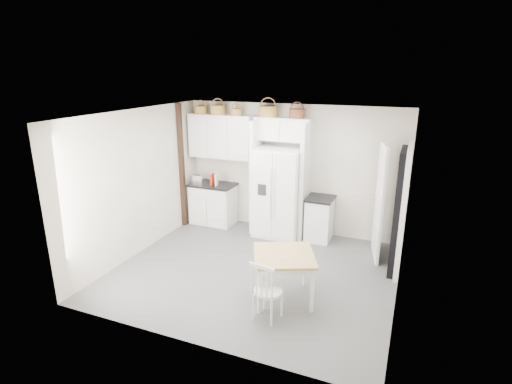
% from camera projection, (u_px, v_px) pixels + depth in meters
% --- Properties ---
extents(floor, '(4.50, 4.50, 0.00)m').
position_uv_depth(floor, '(255.00, 271.00, 6.70)').
color(floor, '#535353').
rests_on(floor, ground).
extents(ceiling, '(4.50, 4.50, 0.00)m').
position_uv_depth(ceiling, '(255.00, 114.00, 5.93)').
color(ceiling, white).
rests_on(ceiling, wall_back).
extents(wall_back, '(4.50, 0.00, 4.50)m').
position_uv_depth(wall_back, '(292.00, 169.00, 8.08)').
color(wall_back, '#AEACA5').
rests_on(wall_back, floor).
extents(wall_left, '(0.00, 4.00, 4.00)m').
position_uv_depth(wall_left, '(138.00, 183.00, 7.13)').
color(wall_left, '#AEACA5').
rests_on(wall_left, floor).
extents(wall_right, '(0.00, 4.00, 4.00)m').
position_uv_depth(wall_right, '(405.00, 216.00, 5.50)').
color(wall_right, '#AEACA5').
rests_on(wall_right, floor).
extents(refrigerator, '(0.92, 0.74, 1.78)m').
position_uv_depth(refrigerator, '(279.00, 192.00, 7.94)').
color(refrigerator, white).
rests_on(refrigerator, floor).
extents(base_cab_left, '(0.92, 0.58, 0.85)m').
position_uv_depth(base_cab_left, '(213.00, 204.00, 8.68)').
color(base_cab_left, silver).
rests_on(base_cab_left, floor).
extents(base_cab_right, '(0.47, 0.57, 0.83)m').
position_uv_depth(base_cab_right, '(319.00, 219.00, 7.84)').
color(base_cab_right, silver).
rests_on(base_cab_right, floor).
extents(dining_table, '(1.12, 1.12, 0.71)m').
position_uv_depth(dining_table, '(283.00, 276.00, 5.81)').
color(dining_table, olive).
rests_on(dining_table, floor).
extents(windsor_chair, '(0.46, 0.43, 0.81)m').
position_uv_depth(windsor_chair, '(268.00, 291.00, 5.33)').
color(windsor_chair, silver).
rests_on(windsor_chair, floor).
extents(counter_left, '(0.96, 0.62, 0.04)m').
position_uv_depth(counter_left, '(213.00, 185.00, 8.55)').
color(counter_left, black).
rests_on(counter_left, base_cab_left).
extents(counter_right, '(0.51, 0.60, 0.04)m').
position_uv_depth(counter_right, '(320.00, 199.00, 7.71)').
color(counter_right, black).
rests_on(counter_right, base_cab_right).
extents(toaster, '(0.27, 0.18, 0.17)m').
position_uv_depth(toaster, '(197.00, 179.00, 8.60)').
color(toaster, silver).
rests_on(toaster, counter_left).
extents(cookbook_red, '(0.06, 0.17, 0.25)m').
position_uv_depth(cookbook_red, '(212.00, 179.00, 8.42)').
color(cookbook_red, '#AE2309').
rests_on(cookbook_red, counter_left).
extents(cookbook_cream, '(0.07, 0.16, 0.24)m').
position_uv_depth(cookbook_cream, '(217.00, 180.00, 8.39)').
color(cookbook_cream, beige).
rests_on(cookbook_cream, counter_left).
extents(basket_upper_a, '(0.27, 0.27, 0.15)m').
position_uv_depth(basket_upper_a, '(201.00, 110.00, 8.31)').
color(basket_upper_a, brown).
rests_on(basket_upper_a, upper_cabinet).
extents(basket_upper_b, '(0.31, 0.31, 0.18)m').
position_uv_depth(basket_upper_b, '(218.00, 110.00, 8.16)').
color(basket_upper_b, brown).
rests_on(basket_upper_b, upper_cabinet).
extents(basket_upper_c, '(0.23, 0.23, 0.13)m').
position_uv_depth(basket_upper_c, '(236.00, 112.00, 8.02)').
color(basket_upper_c, brown).
rests_on(basket_upper_c, upper_cabinet).
extents(basket_bridge_a, '(0.37, 0.37, 0.21)m').
position_uv_depth(basket_bridge_a, '(268.00, 111.00, 7.76)').
color(basket_bridge_a, brown).
rests_on(basket_bridge_a, bridge_cabinet).
extents(basket_bridge_b, '(0.30, 0.30, 0.17)m').
position_uv_depth(basket_bridge_b, '(297.00, 114.00, 7.56)').
color(basket_bridge_b, '#52241A').
rests_on(basket_bridge_b, bridge_cabinet).
extents(upper_cabinet, '(1.40, 0.34, 0.90)m').
position_uv_depth(upper_cabinet, '(222.00, 136.00, 8.30)').
color(upper_cabinet, silver).
rests_on(upper_cabinet, wall_back).
extents(bridge_cabinet, '(1.12, 0.34, 0.45)m').
position_uv_depth(bridge_cabinet, '(283.00, 129.00, 7.74)').
color(bridge_cabinet, silver).
rests_on(bridge_cabinet, wall_back).
extents(fridge_panel_left, '(0.08, 0.60, 2.30)m').
position_uv_depth(fridge_panel_left, '(257.00, 177.00, 8.10)').
color(fridge_panel_left, silver).
rests_on(fridge_panel_left, floor).
extents(fridge_panel_right, '(0.08, 0.60, 2.30)m').
position_uv_depth(fridge_panel_right, '(305.00, 182.00, 7.73)').
color(fridge_panel_right, silver).
rests_on(fridge_panel_right, floor).
extents(trim_post, '(0.09, 0.09, 2.60)m').
position_uv_depth(trim_post, '(182.00, 166.00, 8.30)').
color(trim_post, black).
rests_on(trim_post, floor).
extents(doorway_void, '(0.18, 0.85, 2.05)m').
position_uv_depth(doorway_void, '(400.00, 211.00, 6.50)').
color(doorway_void, black).
rests_on(doorway_void, floor).
extents(door_slab, '(0.21, 0.79, 2.05)m').
position_uv_depth(door_slab, '(380.00, 203.00, 6.93)').
color(door_slab, white).
rests_on(door_slab, floor).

